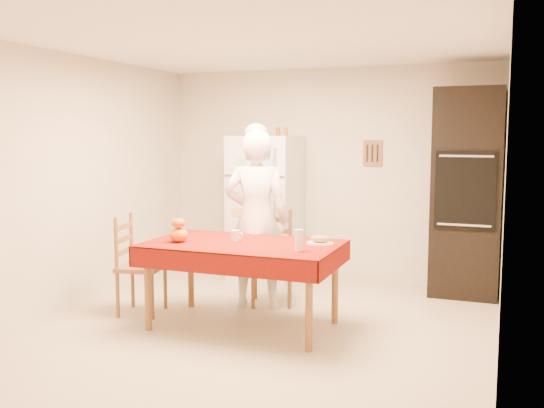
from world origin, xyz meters
The scene contains 17 objects.
floor centered at (0.00, 0.00, 0.00)m, with size 4.50×4.50×0.00m, color #C1AE8B.
room_shell centered at (0.00, 0.00, 1.62)m, with size 4.02×4.52×2.51m.
refrigerator centered at (-0.65, 1.88, 0.85)m, with size 0.75×0.74×1.70m.
oven_cabinet centered at (1.63, 1.93, 1.10)m, with size 0.70×0.62×2.20m.
dining_table centered at (-0.14, 0.06, 0.69)m, with size 1.70×1.00×0.76m.
chair_far centered at (-0.19, 0.90, 0.51)m, with size 0.52×0.51×0.95m.
chair_left centered at (-1.28, 0.08, 0.51)m, with size 0.48×0.49×0.95m.
seated_woman centered at (-0.27, 0.69, 0.88)m, with size 0.64×0.42×1.76m, color white.
coffee_mug centered at (-0.24, 0.10, 0.81)m, with size 0.08×0.08×0.10m, color silver.
pumpkin_lower centered at (-0.69, -0.11, 0.82)m, with size 0.17×0.17×0.13m, color #E73405.
pumpkin_upper centered at (-0.69, -0.11, 0.93)m, with size 0.12×0.12×0.09m, color #E13805.
wine_glass centered at (0.44, -0.11, 0.85)m, with size 0.07×0.07×0.18m, color white.
bread_plate centered at (0.52, 0.22, 0.77)m, with size 0.24×0.24×0.02m, color white.
bread_loaf centered at (0.52, 0.22, 0.81)m, with size 0.18×0.10×0.06m, color tan.
spice_jar_left centered at (-0.51, 1.93, 1.75)m, with size 0.05×0.05×0.10m, color brown.
spice_jar_mid centered at (-0.51, 1.93, 1.75)m, with size 0.05×0.05×0.10m, color #90581A.
spice_jar_right centered at (-0.41, 1.93, 1.75)m, with size 0.05×0.05×0.10m, color #97631B.
Camera 1 is at (2.00, -4.78, 1.71)m, focal length 40.00 mm.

